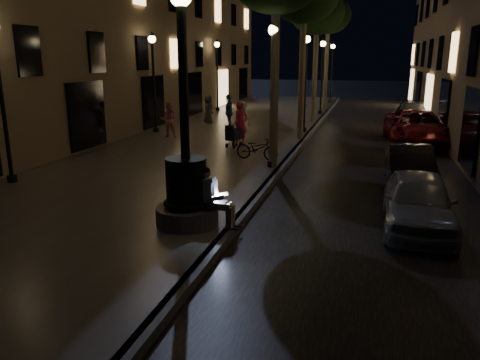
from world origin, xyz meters
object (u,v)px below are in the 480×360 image
(tree_third, at_px, (317,13))
(lamp_curb_b, at_px, (306,70))
(car_third, at_px, (416,127))
(pedestrian_blue, at_px, (229,112))
(fountain_lamppost, at_px, (186,180))
(stroller, at_px, (234,135))
(pedestrian_white, at_px, (241,120))
(seated_man_laptop, at_px, (213,195))
(pedestrian_red, at_px, (241,124))
(lamp_left_c, at_px, (217,66))
(lamp_curb_c, at_px, (322,66))
(lamp_curb_a, at_px, (273,76))
(bicycle, at_px, (257,148))
(tree_far, at_px, (328,17))
(car_second, at_px, (410,166))
(pedestrian_pink, at_px, (169,120))
(pedestrian_dark, at_px, (208,109))
(lamp_left_b, at_px, (153,70))
(car_front, at_px, (419,201))
(car_rear, at_px, (412,114))
(lamp_curb_d, at_px, (332,65))

(tree_third, bearing_deg, lamp_curb_b, -90.00)
(car_third, bearing_deg, pedestrian_blue, 173.77)
(fountain_lamppost, relative_size, stroller, 4.99)
(tree_third, bearing_deg, pedestrian_white, -109.12)
(car_third, relative_size, pedestrian_blue, 2.98)
(seated_man_laptop, bearing_deg, tree_third, 89.72)
(pedestrian_red, relative_size, pedestrian_blue, 1.01)
(fountain_lamppost, distance_m, pedestrian_white, 11.14)
(lamp_left_c, distance_m, car_third, 15.41)
(lamp_curb_c, xyz_separation_m, stroller, (-2.24, -12.88, -2.51))
(fountain_lamppost, relative_size, pedestrian_blue, 2.87)
(lamp_curb_a, bearing_deg, lamp_curb_b, 90.00)
(lamp_curb_c, xyz_separation_m, bicycle, (-0.73, -15.06, -2.61))
(tree_far, height_order, pedestrian_red, tree_far)
(fountain_lamppost, height_order, pedestrian_red, fountain_lamppost)
(tree_third, xyz_separation_m, car_second, (4.39, -12.56, -5.53))
(pedestrian_pink, height_order, pedestrian_dark, pedestrian_pink)
(lamp_curb_c, bearing_deg, pedestrian_red, -99.32)
(lamp_left_c, distance_m, pedestrian_dark, 6.75)
(seated_man_laptop, height_order, lamp_left_b, lamp_left_b)
(car_front, distance_m, pedestrian_dark, 17.32)
(pedestrian_red, relative_size, bicycle, 1.14)
(lamp_curb_a, distance_m, pedestrian_blue, 8.72)
(bicycle, bearing_deg, pedestrian_blue, 34.27)
(tree_far, distance_m, lamp_left_c, 8.11)
(fountain_lamppost, relative_size, car_front, 1.39)
(car_rear, bearing_deg, pedestrian_white, -131.75)
(pedestrian_red, height_order, pedestrian_white, pedestrian_red)
(car_front, height_order, pedestrian_pink, pedestrian_pink)
(lamp_left_b, height_order, stroller, lamp_left_b)
(lamp_left_b, distance_m, car_rear, 14.86)
(seated_man_laptop, bearing_deg, car_front, 20.38)
(seated_man_laptop, bearing_deg, lamp_curb_c, 89.77)
(lamp_curb_d, height_order, bicycle, lamp_curb_d)
(car_third, distance_m, bicycle, 8.49)
(lamp_curb_a, relative_size, car_front, 1.28)
(fountain_lamppost, bearing_deg, lamp_curb_b, 87.14)
(lamp_curb_c, bearing_deg, bicycle, -92.78)
(lamp_left_c, height_order, stroller, lamp_left_c)
(pedestrian_red, bearing_deg, car_front, -102.08)
(car_third, distance_m, pedestrian_white, 7.89)
(fountain_lamppost, xyz_separation_m, pedestrian_white, (-1.73, 11.00, -0.15))
(lamp_left_c, relative_size, pedestrian_white, 2.79)
(lamp_curb_b, height_order, pedestrian_blue, lamp_curb_b)
(lamp_curb_c, distance_m, pedestrian_pink, 12.78)
(pedestrian_pink, bearing_deg, car_third, 175.91)
(lamp_curb_b, height_order, pedestrian_pink, lamp_curb_b)
(car_second, xyz_separation_m, pedestrian_blue, (-8.16, 8.13, 0.50))
(tree_third, bearing_deg, pedestrian_pink, -129.64)
(fountain_lamppost, bearing_deg, pedestrian_red, 98.03)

